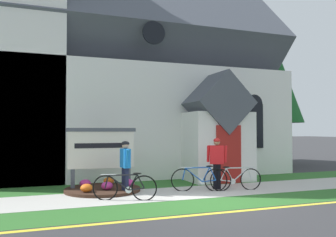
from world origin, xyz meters
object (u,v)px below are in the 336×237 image
(bicycle_green, at_px, (236,179))
(roadside_conifer, at_px, (275,83))
(church_sign, at_px, (101,150))
(bicycle_black, at_px, (199,179))
(bicycle_orange, at_px, (125,187))
(cyclist_in_white_jersey, at_px, (125,163))
(cyclist_in_green_jersey, at_px, (217,159))

(bicycle_green, height_order, roadside_conifer, roadside_conifer)
(roadside_conifer, bearing_deg, bicycle_green, -134.74)
(church_sign, distance_m, bicycle_green, 4.42)
(bicycle_black, bearing_deg, bicycle_green, -12.61)
(bicycle_black, xyz_separation_m, bicycle_orange, (-2.53, -0.59, -0.01))
(bicycle_green, xyz_separation_m, roadside_conifer, (6.59, 6.65, 4.23))
(bicycle_green, distance_m, cyclist_in_white_jersey, 3.55)
(church_sign, xyz_separation_m, cyclist_in_white_jersey, (0.57, -0.95, -0.38))
(bicycle_green, distance_m, cyclist_in_green_jersey, 0.85)
(bicycle_black, xyz_separation_m, cyclist_in_white_jersey, (-2.30, 0.38, 0.54))
(cyclist_in_green_jersey, bearing_deg, bicycle_orange, -167.81)
(cyclist_in_green_jersey, height_order, cyclist_in_white_jersey, cyclist_in_green_jersey)
(bicycle_black, height_order, bicycle_orange, bicycle_black)
(bicycle_black, bearing_deg, cyclist_in_green_jersey, 8.65)
(bicycle_black, height_order, bicycle_green, bicycle_black)
(bicycle_orange, distance_m, bicycle_green, 3.70)
(cyclist_in_white_jersey, height_order, roadside_conifer, roadside_conifer)
(bicycle_black, height_order, cyclist_in_green_jersey, cyclist_in_green_jersey)
(bicycle_orange, height_order, roadside_conifer, roadside_conifer)
(church_sign, xyz_separation_m, bicycle_green, (4.02, -1.59, -0.93))
(bicycle_black, xyz_separation_m, cyclist_in_green_jersey, (0.68, 0.10, 0.59))
(bicycle_black, bearing_deg, roadside_conifer, 39.54)
(cyclist_in_green_jersey, bearing_deg, bicycle_green, -37.14)
(bicycle_black, bearing_deg, cyclist_in_white_jersey, 170.62)
(bicycle_orange, xyz_separation_m, cyclist_in_green_jersey, (3.21, 0.69, 0.61))
(bicycle_black, distance_m, bicycle_green, 1.18)
(roadside_conifer, bearing_deg, bicycle_orange, -145.80)
(church_sign, distance_m, cyclist_in_green_jersey, 3.76)
(bicycle_black, distance_m, cyclist_in_white_jersey, 2.39)
(bicycle_black, bearing_deg, bicycle_orange, -166.88)
(church_sign, distance_m, bicycle_orange, 2.16)
(church_sign, height_order, cyclist_in_white_jersey, church_sign)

